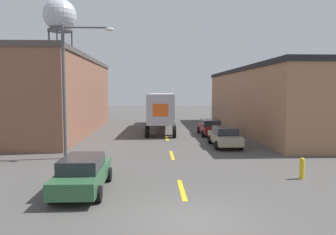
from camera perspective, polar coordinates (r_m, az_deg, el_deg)
The scene contains 11 objects.
ground_plane at distance 10.87m, azimuth 4.04°, elevation -17.60°, with size 160.00×160.00×0.00m, color #4C4947.
road_centerline at distance 21.08m, azimuth 0.69°, elevation -6.57°, with size 0.20×17.53×0.01m.
warehouse_left at distance 34.98m, azimuth -24.18°, elevation 3.55°, with size 14.02×22.09×7.34m.
warehouse_right at distance 35.68m, azimuth 19.31°, elevation 2.92°, with size 10.14×26.34×6.35m.
semi_truck at distance 35.09m, azimuth -1.11°, elevation 1.73°, with size 3.26×15.07×3.82m.
parked_car_left_near at distance 14.00m, azimuth -14.62°, elevation -9.35°, with size 1.93×4.59×1.46m.
parked_car_right_mid at distance 24.55m, azimuth 9.82°, elevation -3.24°, with size 1.93×4.59×1.46m.
parked_car_right_far at distance 30.61m, azimuth 7.33°, elevation -1.64°, with size 1.93×4.59×1.46m.
water_tower at distance 59.70m, azimuth -18.32°, elevation 16.25°, with size 5.43×5.43×19.36m.
street_lamp at distance 20.54m, azimuth -16.63°, elevation 6.13°, with size 3.12×0.32×8.01m.
fire_hydrant at distance 16.70m, azimuth 22.30°, elevation -8.18°, with size 0.22×0.22×1.01m.
Camera 1 is at (-1.18, -9.99, 4.12)m, focal length 35.00 mm.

